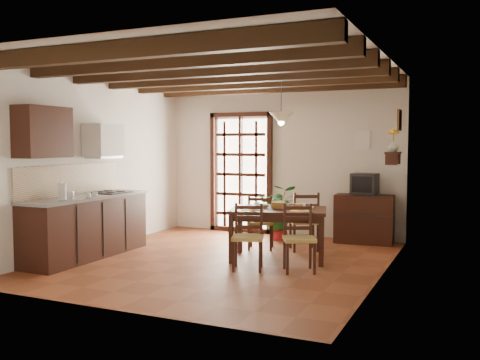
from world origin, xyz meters
The scene contains 25 objects.
ground_plane centered at (0.00, 0.00, 0.00)m, with size 5.00×5.00×0.00m, color brown.
room_shell centered at (0.00, 0.00, 1.82)m, with size 4.52×5.02×2.81m.
ceiling_beams centered at (0.00, 0.00, 2.69)m, with size 4.50×4.34×0.20m.
french_door centered at (-0.80, 2.45, 1.18)m, with size 1.26×0.11×2.32m.
kitchen_counter centered at (-1.96, -0.60, 0.47)m, with size 0.64×2.25×1.38m.
upper_cabinet centered at (-2.08, -1.30, 1.85)m, with size 0.35×0.80×0.70m, color black.
range_hood centered at (-2.05, -0.05, 1.73)m, with size 0.38×0.60×0.54m.
counter_items centered at (-1.95, -0.51, 0.96)m, with size 0.50×1.43×0.25m.
dining_table centered at (0.70, 0.44, 0.65)m, with size 1.56×1.21×0.75m.
chair_near_left centered at (0.54, -0.33, 0.28)m, with size 0.51×0.50×0.88m.
chair_near_right centered at (1.21, -0.15, 0.28)m, with size 0.54×0.53×0.89m.
chair_far_left centered at (0.18, 1.03, 0.27)m, with size 0.50×0.48×0.88m.
chair_far_right centered at (0.85, 1.21, 0.29)m, with size 0.58×0.57×0.94m.
table_setting centered at (0.70, 0.44, 0.77)m, with size 1.00×0.67×0.09m.
table_bowl centered at (0.45, 0.42, 0.77)m, with size 0.22×0.22×0.05m, color white.
sideboard centered at (1.59, 2.23, 0.41)m, with size 0.97×0.44×0.82m, color black.
crt_tv centered at (1.59, 2.22, 1.01)m, with size 0.44×0.41×0.35m.
fuse_box centered at (1.50, 2.48, 1.75)m, with size 0.25×0.03×0.32m, color white.
plant_pot centered at (0.16, 1.97, 0.11)m, with size 0.34×0.34×0.21m, color maroon.
potted_plant centered at (0.16, 1.97, 0.57)m, with size 1.86×1.59×2.07m, color #144C19.
wall_shelf centered at (2.14, 1.60, 1.51)m, with size 0.20×0.42×0.20m.
shelf_vase centered at (2.14, 1.60, 1.65)m, with size 0.15×0.15×0.15m, color #B2BFB2.
shelf_flowers centered at (2.14, 1.60, 1.86)m, with size 0.14×0.14×0.36m.
framed_picture centered at (2.22, 1.60, 2.05)m, with size 0.03×0.32×0.32m.
pendant_lamp centered at (0.70, 0.54, 2.08)m, with size 0.36×0.36×0.84m.
Camera 1 is at (3.35, -6.85, 1.71)m, focal length 40.00 mm.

